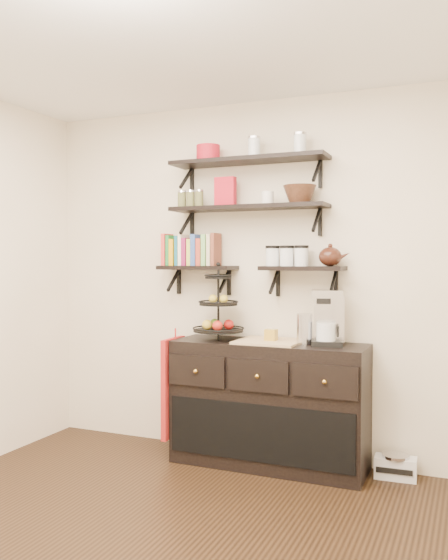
# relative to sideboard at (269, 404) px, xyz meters

# --- Properties ---
(floor) EXTENTS (3.50, 3.50, 0.00)m
(floor) POSITION_rel_sideboard_xyz_m (-0.21, -1.51, -0.45)
(floor) COLOR black
(floor) RESTS_ON ground
(ceiling) EXTENTS (3.50, 3.50, 0.02)m
(ceiling) POSITION_rel_sideboard_xyz_m (-0.21, -1.51, 2.25)
(ceiling) COLOR white
(ceiling) RESTS_ON back_wall
(back_wall) EXTENTS (3.50, 0.02, 2.70)m
(back_wall) POSITION_rel_sideboard_xyz_m (-0.21, 0.24, 0.90)
(back_wall) COLOR white
(back_wall) RESTS_ON ground
(shelf_top) EXTENTS (1.20, 0.27, 0.23)m
(shelf_top) POSITION_rel_sideboard_xyz_m (-0.21, 0.10, 1.78)
(shelf_top) COLOR black
(shelf_top) RESTS_ON back_wall
(shelf_mid) EXTENTS (1.20, 0.27, 0.23)m
(shelf_mid) POSITION_rel_sideboard_xyz_m (-0.21, 0.10, 1.43)
(shelf_mid) COLOR black
(shelf_mid) RESTS_ON back_wall
(shelf_low_left) EXTENTS (0.60, 0.25, 0.23)m
(shelf_low_left) POSITION_rel_sideboard_xyz_m (-0.63, 0.12, 0.98)
(shelf_low_left) COLOR black
(shelf_low_left) RESTS_ON back_wall
(shelf_low_right) EXTENTS (0.60, 0.25, 0.23)m
(shelf_low_right) POSITION_rel_sideboard_xyz_m (0.21, 0.12, 0.98)
(shelf_low_right) COLOR black
(shelf_low_right) RESTS_ON back_wall
(cookbooks) EXTENTS (0.43, 0.15, 0.26)m
(cookbooks) POSITION_rel_sideboard_xyz_m (-0.68, 0.12, 1.11)
(cookbooks) COLOR #DB3C34
(cookbooks) RESTS_ON shelf_low_left
(glass_canisters) EXTENTS (0.32, 0.10, 0.13)m
(glass_canisters) POSITION_rel_sideboard_xyz_m (0.09, 0.12, 1.06)
(glass_canisters) COLOR silver
(glass_canisters) RESTS_ON shelf_low_right
(sideboard) EXTENTS (1.40, 0.50, 0.92)m
(sideboard) POSITION_rel_sideboard_xyz_m (0.00, 0.00, 0.00)
(sideboard) COLOR black
(sideboard) RESTS_ON floor
(fruit_stand) EXTENTS (0.37, 0.37, 0.55)m
(fruit_stand) POSITION_rel_sideboard_xyz_m (-0.40, 0.00, 0.64)
(fruit_stand) COLOR black
(fruit_stand) RESTS_ON sideboard
(candle) EXTENTS (0.08, 0.08, 0.08)m
(candle) POSITION_rel_sideboard_xyz_m (0.01, 0.00, 0.50)
(candle) COLOR #A98427
(candle) RESTS_ON sideboard
(coffee_maker) EXTENTS (0.25, 0.25, 0.39)m
(coffee_maker) POSITION_rel_sideboard_xyz_m (0.42, 0.03, 0.63)
(coffee_maker) COLOR black
(coffee_maker) RESTS_ON sideboard
(thermal_carafe) EXTENTS (0.11, 0.11, 0.22)m
(thermal_carafe) POSITION_rel_sideboard_xyz_m (0.27, -0.02, 0.56)
(thermal_carafe) COLOR silver
(thermal_carafe) RESTS_ON sideboard
(apron) EXTENTS (0.04, 0.32, 0.75)m
(apron) POSITION_rel_sideboard_xyz_m (-0.73, -0.10, 0.08)
(apron) COLOR maroon
(apron) RESTS_ON sideboard
(radio) EXTENTS (0.28, 0.19, 0.17)m
(radio) POSITION_rel_sideboard_xyz_m (0.88, 0.10, -0.37)
(radio) COLOR silver
(radio) RESTS_ON floor
(recipe_box) EXTENTS (0.16, 0.06, 0.22)m
(recipe_box) POSITION_rel_sideboard_xyz_m (-0.39, 0.10, 1.56)
(recipe_box) COLOR #AE1324
(recipe_box) RESTS_ON shelf_mid
(walnut_bowl) EXTENTS (0.24, 0.24, 0.13)m
(walnut_bowl) POSITION_rel_sideboard_xyz_m (0.19, 0.10, 1.51)
(walnut_bowl) COLOR black
(walnut_bowl) RESTS_ON shelf_mid
(ramekins) EXTENTS (0.09, 0.09, 0.10)m
(ramekins) POSITION_rel_sideboard_xyz_m (-0.05, 0.10, 1.50)
(ramekins) COLOR white
(ramekins) RESTS_ON shelf_mid
(teapot) EXTENTS (0.25, 0.21, 0.16)m
(teapot) POSITION_rel_sideboard_xyz_m (0.41, 0.12, 1.08)
(teapot) COLOR #33170F
(teapot) RESTS_ON shelf_low_right
(red_pot) EXTENTS (0.18, 0.18, 0.12)m
(red_pot) POSITION_rel_sideboard_xyz_m (-0.53, 0.10, 1.86)
(red_pot) COLOR #AE1324
(red_pot) RESTS_ON shelf_top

